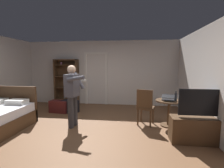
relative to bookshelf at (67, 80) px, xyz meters
name	(u,v)px	position (x,y,z in m)	size (l,w,h in m)	color
ground_plane	(80,130)	(1.40, -2.65, -1.00)	(6.67, 6.67, 0.00)	brown
wall_back	(101,73)	(1.40, 0.23, 0.29)	(6.31, 0.12, 2.58)	silver
wall_right	(215,81)	(4.49, -2.65, 0.29)	(0.12, 5.87, 2.58)	silver
doorway_frame	(96,75)	(1.20, 0.15, 0.23)	(0.93, 0.08, 2.13)	white
bookshelf	(67,80)	(0.00, 0.00, 0.00)	(0.97, 0.32, 1.84)	#4C331E
tv_flatscreen	(201,127)	(4.13, -2.96, -0.66)	(1.23, 0.40, 1.15)	#4C331E
side_table	(169,108)	(3.67, -2.04, -0.52)	(0.71, 0.71, 0.70)	#4C331E
laptop	(168,99)	(3.63, -2.08, -0.24)	(0.39, 0.40, 0.16)	black
bottle_on_table	(176,97)	(3.81, -2.12, -0.19)	(0.06, 0.06, 0.26)	#322E2D
wooden_chair	(145,106)	(3.04, -2.08, -0.45)	(0.53, 0.53, 0.99)	#4C331E
person_blue_shirt	(73,92)	(1.14, -2.40, -0.07)	(0.62, 0.60, 1.63)	#333338
suitcase_dark	(70,106)	(0.56, -1.16, -0.79)	(0.56, 0.32, 0.42)	black
suitcase_small	(59,107)	(0.20, -1.23, -0.79)	(0.63, 0.28, 0.41)	#4C1919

